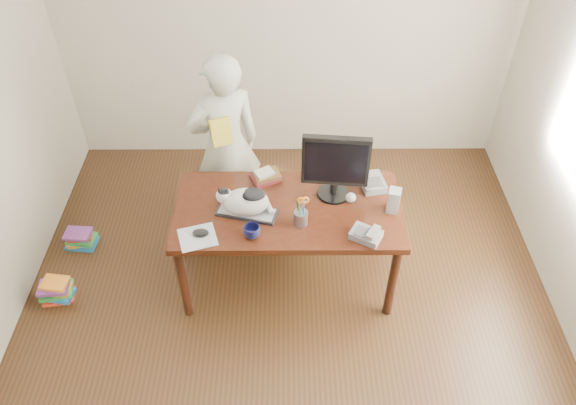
% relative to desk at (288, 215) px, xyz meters
% --- Properties ---
extents(room, '(4.50, 4.50, 4.50)m').
position_rel_desk_xyz_m(room, '(0.00, -0.68, 0.75)').
color(room, black).
rests_on(room, ground).
extents(desk, '(1.60, 0.80, 0.75)m').
position_rel_desk_xyz_m(desk, '(0.00, 0.00, 0.00)').
color(desk, black).
rests_on(desk, ground).
extents(keyboard, '(0.44, 0.25, 0.02)m').
position_rel_desk_xyz_m(keyboard, '(-0.29, -0.13, 0.16)').
color(keyboard, black).
rests_on(keyboard, desk).
extents(cat, '(0.41, 0.26, 0.23)m').
position_rel_desk_xyz_m(cat, '(-0.30, -0.13, 0.27)').
color(cat, silver).
rests_on(cat, keyboard).
extents(monitor, '(0.46, 0.25, 0.52)m').
position_rel_desk_xyz_m(monitor, '(0.33, 0.04, 0.44)').
color(monitor, black).
rests_on(monitor, desk).
extents(pen_cup, '(0.11, 0.10, 0.25)m').
position_rel_desk_xyz_m(pen_cup, '(0.09, -0.23, 0.22)').
color(pen_cup, gray).
rests_on(pen_cup, desk).
extents(mousepad, '(0.30, 0.28, 0.01)m').
position_rel_desk_xyz_m(mousepad, '(-0.60, -0.36, 0.15)').
color(mousepad, silver).
rests_on(mousepad, desk).
extents(mouse, '(0.13, 0.10, 0.04)m').
position_rel_desk_xyz_m(mouse, '(-0.58, -0.34, 0.17)').
color(mouse, black).
rests_on(mouse, mousepad).
extents(coffee_mug, '(0.16, 0.16, 0.09)m').
position_rel_desk_xyz_m(coffee_mug, '(-0.24, -0.35, 0.19)').
color(coffee_mug, '#0D0F37').
rests_on(coffee_mug, desk).
extents(phone, '(0.24, 0.22, 0.09)m').
position_rel_desk_xyz_m(phone, '(0.52, -0.37, 0.18)').
color(phone, slate).
rests_on(phone, desk).
extents(speaker, '(0.10, 0.11, 0.18)m').
position_rel_desk_xyz_m(speaker, '(0.73, -0.10, 0.24)').
color(speaker, '#9F9FA2').
rests_on(speaker, desk).
extents(baseball, '(0.07, 0.07, 0.07)m').
position_rel_desk_xyz_m(baseball, '(0.44, -0.01, 0.18)').
color(baseball, silver).
rests_on(baseball, desk).
extents(book_stack, '(0.25, 0.22, 0.08)m').
position_rel_desk_xyz_m(book_stack, '(-0.16, 0.23, 0.18)').
color(book_stack, '#4F1519').
rests_on(book_stack, desk).
extents(calculator, '(0.20, 0.24, 0.07)m').
position_rel_desk_xyz_m(calculator, '(0.62, 0.16, 0.18)').
color(calculator, slate).
rests_on(calculator, desk).
extents(person, '(0.68, 0.58, 1.59)m').
position_rel_desk_xyz_m(person, '(-0.49, 0.59, 0.19)').
color(person, white).
rests_on(person, ground).
extents(held_book, '(0.17, 0.14, 0.21)m').
position_rel_desk_xyz_m(held_book, '(-0.49, 0.42, 0.45)').
color(held_book, gold).
rests_on(held_book, person).
extents(book_pile_a, '(0.27, 0.22, 0.18)m').
position_rel_desk_xyz_m(book_pile_a, '(-1.75, -0.28, -0.51)').
color(book_pile_a, red).
rests_on(book_pile_a, ground).
extents(book_pile_b, '(0.26, 0.20, 0.15)m').
position_rel_desk_xyz_m(book_pile_b, '(-1.72, 0.27, -0.53)').
color(book_pile_b, '#1C61AB').
rests_on(book_pile_b, ground).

